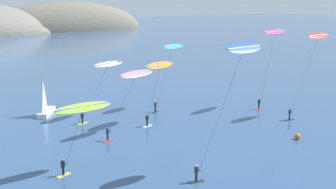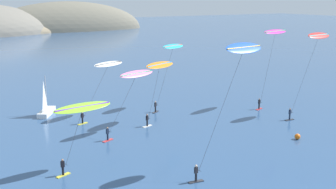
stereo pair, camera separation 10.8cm
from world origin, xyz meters
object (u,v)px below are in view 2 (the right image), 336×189
sailboat_near (47,110)px  kitesurfer_orange (159,69)px  kitesurfer_pink (134,79)px  marker_buoy (297,137)px  kitesurfer_red (316,42)px  kitesurfer_magenta (274,37)px  kitesurfer_blue (240,58)px  kitesurfer_cyan (172,51)px  kitesurfer_lime (81,112)px  kitesurfer_white (107,68)px

sailboat_near → kitesurfer_orange: bearing=-44.3°
kitesurfer_pink → marker_buoy: size_ratio=11.88×
kitesurfer_red → kitesurfer_magenta: bearing=104.0°
kitesurfer_blue → kitesurfer_pink: bearing=102.7°
kitesurfer_red → marker_buoy: 16.29m
kitesurfer_pink → kitesurfer_magenta: bearing=2.5°
kitesurfer_orange → kitesurfer_pink: size_ratio=1.00×
kitesurfer_magenta → kitesurfer_cyan: (-13.85, 7.39, -2.06)m
kitesurfer_magenta → kitesurfer_cyan: size_ratio=1.22×
kitesurfer_lime → kitesurfer_red: kitesurfer_red is taller
kitesurfer_blue → kitesurfer_cyan: kitesurfer_blue is taller
kitesurfer_magenta → kitesurfer_pink: kitesurfer_magenta is taller
kitesurfer_magenta → kitesurfer_pink: bearing=-177.5°
kitesurfer_magenta → kitesurfer_cyan: bearing=151.9°
kitesurfer_orange → kitesurfer_lime: kitesurfer_orange is taller
kitesurfer_orange → kitesurfer_red: kitesurfer_red is taller
sailboat_near → kitesurfer_cyan: (17.96, -5.73, 8.08)m
kitesurfer_red → kitesurfer_cyan: bearing=137.9°
kitesurfer_magenta → kitesurfer_white: bearing=162.5°
kitesurfer_cyan → kitesurfer_red: 20.98m
kitesurfer_orange → kitesurfer_cyan: size_ratio=0.85×
kitesurfer_pink → kitesurfer_lime: size_ratio=1.23×
kitesurfer_cyan → kitesurfer_magenta: bearing=-28.1°
kitesurfer_magenta → kitesurfer_white: kitesurfer_magenta is taller
kitesurfer_blue → kitesurfer_lime: bearing=151.1°
kitesurfer_blue → kitesurfer_pink: kitesurfer_blue is taller
sailboat_near → marker_buoy: 35.28m
kitesurfer_orange → marker_buoy: size_ratio=11.83×
sailboat_near → kitesurfer_magenta: size_ratio=0.48×
kitesurfer_red → marker_buoy: (-10.56, -7.09, -10.19)m
kitesurfer_orange → kitesurfer_blue: bearing=-94.2°
sailboat_near → marker_buoy: (22.90, -26.83, -0.29)m
kitesurfer_pink → kitesurfer_lime: bearing=-139.9°
kitesurfer_magenta → kitesurfer_pink: size_ratio=1.44×
sailboat_near → kitesurfer_lime: kitesurfer_lime is taller
kitesurfer_pink → kitesurfer_white: bearing=89.9°
kitesurfer_orange → kitesurfer_red: size_ratio=0.70×
kitesurfer_cyan → kitesurfer_orange: bearing=-133.1°
sailboat_near → marker_buoy: bearing=-49.5°
sailboat_near → kitesurfer_blue: (10.88, -29.79, 10.51)m
sailboat_near → kitesurfer_red: (33.46, -19.75, 9.90)m
kitesurfer_pink → kitesurfer_blue: bearing=-77.3°
kitesurfer_orange → kitesurfer_white: size_ratio=0.97×
kitesurfer_blue → kitesurfer_red: size_ratio=1.06×
marker_buoy → kitesurfer_cyan: bearing=103.2°
kitesurfer_white → kitesurfer_lime: (-9.81, -17.03, -1.01)m
kitesurfer_white → kitesurfer_pink: bearing=-90.1°
kitesurfer_blue → kitesurfer_white: kitesurfer_blue is taller
kitesurfer_pink → kitesurfer_lime: (-9.79, -8.24, -0.87)m
marker_buoy → kitesurfer_orange: bearing=125.6°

